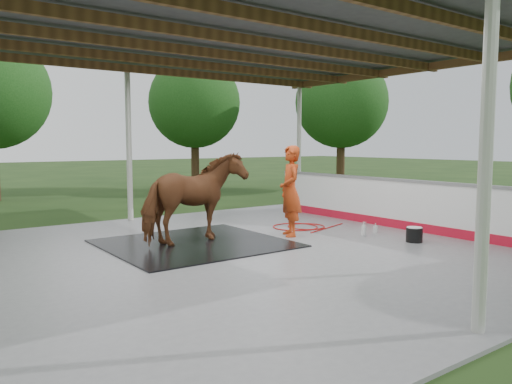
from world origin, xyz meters
TOP-DOWN VIEW (x-y plane):
  - ground at (0.00, 0.00)m, footprint 100.00×100.00m
  - concrete_slab at (0.00, 0.00)m, footprint 12.00×10.00m
  - pavilion_structure at (0.00, -0.00)m, footprint 12.60×10.60m
  - dasher_board at (4.60, 0.00)m, footprint 0.16×8.00m
  - tree_belt at (0.30, 0.90)m, footprint 28.00×28.00m
  - rubber_mat at (-0.15, 1.09)m, footprint 3.34×3.13m
  - horse at (-0.15, 1.09)m, footprint 2.21×1.24m
  - handler at (1.92, 0.64)m, footprint 0.71×0.83m
  - wash_bucket at (3.49, -1.35)m, footprint 0.33×0.33m
  - soap_bottle_a at (3.17, -0.31)m, footprint 0.15×0.15m
  - soap_bottle_b at (3.67, -0.20)m, footprint 0.14×0.13m
  - hose_coil at (2.82, 1.33)m, footprint 1.78×1.34m

SIDE VIEW (x-z plane):
  - ground at x=0.00m, z-range 0.00..0.00m
  - concrete_slab at x=0.00m, z-range 0.00..0.05m
  - hose_coil at x=2.82m, z-range 0.05..0.07m
  - rubber_mat at x=-0.15m, z-range 0.05..0.08m
  - soap_bottle_b at x=3.67m, z-range 0.05..0.26m
  - soap_bottle_a at x=3.17m, z-range 0.05..0.36m
  - wash_bucket at x=3.49m, z-range 0.05..0.36m
  - dasher_board at x=4.60m, z-range 0.02..1.17m
  - horse at x=-0.15m, z-range 0.08..1.85m
  - handler at x=1.92m, z-range 0.05..1.98m
  - tree_belt at x=0.30m, z-range 0.89..6.69m
  - pavilion_structure at x=0.00m, z-range 1.94..5.99m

